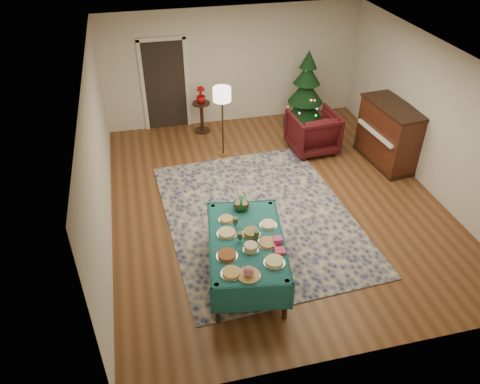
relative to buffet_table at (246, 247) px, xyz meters
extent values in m
plane|color=#593319|center=(1.00, 1.80, -0.59)|extent=(7.00, 7.00, 0.00)
plane|color=white|center=(1.00, 1.80, 2.11)|extent=(7.00, 7.00, 0.00)
plane|color=beige|center=(1.00, 5.30, 0.76)|extent=(6.00, 0.00, 6.00)
plane|color=beige|center=(1.00, -1.70, 0.76)|extent=(6.00, 0.00, 6.00)
plane|color=beige|center=(-2.00, 1.80, 0.76)|extent=(0.00, 7.00, 7.00)
plane|color=beige|center=(4.00, 1.80, 0.76)|extent=(0.00, 7.00, 7.00)
cube|color=black|center=(-0.60, 5.28, 0.43)|extent=(0.92, 0.02, 2.04)
cube|color=silver|center=(-1.10, 5.27, 0.46)|extent=(0.08, 0.04, 2.14)
cube|color=silver|center=(-0.10, 5.27, 0.46)|extent=(0.08, 0.04, 2.14)
cube|color=silver|center=(-0.60, 5.27, 1.51)|extent=(1.08, 0.04, 0.08)
cube|color=#121945|center=(0.58, 1.38, -0.58)|extent=(3.42, 4.37, 0.02)
cylinder|color=black|center=(-0.59, -0.77, -0.22)|extent=(0.07, 0.07, 0.74)
cylinder|color=black|center=(-0.32, 0.92, -0.22)|extent=(0.07, 0.07, 0.74)
cylinder|color=black|center=(0.32, -0.92, -0.22)|extent=(0.07, 0.07, 0.74)
cylinder|color=black|center=(0.59, 0.77, -0.22)|extent=(0.07, 0.07, 0.74)
cube|color=#154B45|center=(0.00, 0.00, 0.13)|extent=(1.36, 2.01, 0.04)
cube|color=#154B45|center=(0.15, 0.91, -0.08)|extent=(1.10, 0.20, 0.46)
cube|color=#154B45|center=(-0.15, -0.91, -0.08)|extent=(1.10, 0.20, 0.46)
cube|color=#154B45|center=(0.52, -0.08, -0.08)|extent=(0.33, 1.88, 0.46)
cube|color=#154B45|center=(-0.52, 0.08, -0.08)|extent=(0.33, 1.88, 0.46)
cylinder|color=silver|center=(-0.36, -0.63, 0.15)|extent=(0.29, 0.29, 0.01)
cylinder|color=tan|center=(-0.36, -0.63, 0.18)|extent=(0.24, 0.24, 0.03)
cylinder|color=silver|center=(-0.15, -0.72, 0.15)|extent=(0.32, 0.32, 0.01)
sphere|color=#CC727A|center=(-0.15, -0.72, 0.23)|extent=(0.15, 0.15, 0.15)
cylinder|color=silver|center=(0.25, -0.56, 0.15)|extent=(0.30, 0.30, 0.01)
cylinder|color=#D8D172|center=(0.25, -0.56, 0.18)|extent=(0.25, 0.25, 0.05)
cylinder|color=silver|center=(-0.35, -0.28, 0.15)|extent=(0.30, 0.30, 0.01)
cylinder|color=brown|center=(-0.35, -0.28, 0.18)|extent=(0.26, 0.26, 0.04)
cylinder|color=silver|center=(0.00, -0.24, 0.15)|extent=(0.23, 0.23, 0.01)
cylinder|color=tan|center=(0.00, -0.24, 0.20)|extent=(0.19, 0.19, 0.09)
cylinder|color=silver|center=(0.28, -0.16, 0.15)|extent=(0.30, 0.30, 0.01)
cylinder|color=#B2844C|center=(0.28, -0.16, 0.17)|extent=(0.26, 0.26, 0.03)
cylinder|color=silver|center=(-0.25, 0.18, 0.15)|extent=(0.30, 0.30, 0.01)
cylinder|color=#D8BF7F|center=(-0.25, 0.18, 0.18)|extent=(0.25, 0.25, 0.04)
cylinder|color=silver|center=(0.10, 0.09, 0.15)|extent=(0.27, 0.27, 0.01)
cylinder|color=maroon|center=(0.10, 0.09, 0.19)|extent=(0.23, 0.23, 0.06)
cylinder|color=silver|center=(0.40, 0.23, 0.15)|extent=(0.26, 0.26, 0.01)
cylinder|color=#F2EACC|center=(0.40, 0.23, 0.17)|extent=(0.22, 0.22, 0.03)
cylinder|color=silver|center=(-0.19, 0.51, 0.15)|extent=(0.24, 0.24, 0.01)
cylinder|color=tan|center=(-0.19, 0.51, 0.17)|extent=(0.20, 0.20, 0.03)
cone|color=#2D471E|center=(-0.09, 0.31, 0.19)|extent=(0.07, 0.07, 0.09)
cylinder|color=#2D471E|center=(-0.09, 0.31, 0.27)|extent=(0.08, 0.08, 0.09)
cone|color=#2D471E|center=(0.14, -0.05, 0.19)|extent=(0.07, 0.07, 0.09)
cylinder|color=#2D471E|center=(0.14, -0.05, 0.27)|extent=(0.08, 0.08, 0.09)
cone|color=#2D471E|center=(-0.10, -0.03, 0.19)|extent=(0.07, 0.07, 0.09)
cylinder|color=#2D471E|center=(-0.10, -0.03, 0.27)|extent=(0.08, 0.08, 0.09)
cube|color=#D93C63|center=(0.40, -0.36, 0.17)|extent=(0.17, 0.17, 0.04)
cube|color=#DF3E95|center=(0.42, -0.18, 0.20)|extent=(0.13, 0.13, 0.10)
sphere|color=#1E4C1E|center=(0.10, 0.73, 0.24)|extent=(0.26, 0.26, 0.26)
cone|color=white|center=(0.19, 0.73, 0.36)|extent=(0.10, 0.10, 0.12)
cone|color=white|center=(0.13, 0.81, 0.36)|extent=(0.10, 0.10, 0.12)
cone|color=white|center=(0.03, 0.78, 0.36)|extent=(0.10, 0.10, 0.12)
cone|color=white|center=(0.03, 0.68, 0.36)|extent=(0.10, 0.10, 0.12)
cone|color=white|center=(0.13, 0.65, 0.36)|extent=(0.10, 0.10, 0.12)
sphere|color=#B20C0F|center=(0.19, 0.79, 0.28)|extent=(0.07, 0.07, 0.07)
sphere|color=#B20C0F|center=(0.04, 0.82, 0.28)|extent=(0.07, 0.07, 0.07)
sphere|color=#B20C0F|center=(0.01, 0.67, 0.28)|extent=(0.07, 0.07, 0.07)
sphere|color=#B20C0F|center=(0.16, 0.64, 0.28)|extent=(0.07, 0.07, 0.07)
imported|color=#3D0D10|center=(2.34, 3.42, -0.10)|extent=(1.01, 0.96, 0.98)
cylinder|color=#A57F3F|center=(0.41, 3.70, -0.58)|extent=(0.26, 0.26, 0.03)
cylinder|color=black|center=(0.41, 3.70, 0.10)|extent=(0.04, 0.04, 1.39)
cylinder|color=#FFEABF|center=(0.41, 3.70, 0.80)|extent=(0.37, 0.37, 0.28)
cylinder|color=black|center=(0.15, 4.86, -0.57)|extent=(0.37, 0.37, 0.04)
cylinder|color=black|center=(0.15, 4.86, -0.24)|extent=(0.08, 0.08, 0.67)
cylinder|color=black|center=(0.15, 4.86, 0.12)|extent=(0.41, 0.41, 0.03)
imported|color=#A20B0B|center=(0.15, 4.86, 0.24)|extent=(0.21, 0.38, 0.21)
cylinder|color=black|center=(2.59, 4.63, -0.52)|extent=(0.11, 0.11, 0.15)
cone|color=black|center=(2.59, 4.63, -0.18)|extent=(1.33, 1.33, 0.64)
cone|color=black|center=(2.59, 4.63, 0.27)|extent=(1.09, 1.09, 0.55)
cone|color=black|center=(2.59, 4.63, 0.68)|extent=(0.82, 0.82, 0.46)
cone|color=black|center=(2.59, 4.63, 1.03)|extent=(0.53, 0.53, 0.41)
cube|color=black|center=(3.67, 2.61, -0.55)|extent=(0.77, 1.52, 0.08)
cube|color=#37190D|center=(3.67, 2.61, 0.05)|extent=(0.75, 1.50, 1.20)
cube|color=black|center=(3.67, 2.61, 0.67)|extent=(0.79, 1.54, 0.05)
cube|color=white|center=(3.36, 2.59, 0.13)|extent=(0.23, 1.25, 0.06)
camera|label=1|loc=(-1.28, -4.98, 4.60)|focal=35.00mm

